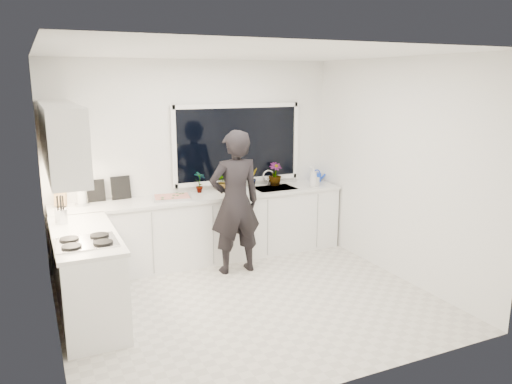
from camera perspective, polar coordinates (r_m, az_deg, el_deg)
name	(u,v)px	position (r m, az deg, el deg)	size (l,w,h in m)	color
floor	(249,301)	(5.76, -0.80, -12.40)	(4.00, 3.50, 0.02)	beige
wall_back	(197,160)	(6.94, -6.78, 3.65)	(4.00, 0.02, 2.70)	white
wall_left	(45,203)	(4.89, -22.92, -1.13)	(0.02, 3.50, 2.70)	white
wall_right	(397,170)	(6.40, 15.85, 2.47)	(0.02, 3.50, 2.70)	white
ceiling	(248,52)	(5.22, -0.90, 15.74)	(4.00, 3.50, 0.02)	white
window	(238,144)	(7.09, -2.11, 5.55)	(1.80, 0.02, 1.00)	black
base_cabinets_back	(206,229)	(6.86, -5.77, -4.24)	(3.92, 0.58, 0.88)	white
base_cabinets_left	(88,277)	(5.51, -18.68, -9.22)	(0.58, 1.60, 0.88)	white
countertop_back	(205,197)	(6.73, -5.83, -0.52)	(3.94, 0.62, 0.04)	silver
countertop_left	(84,235)	(5.36, -19.03, -4.65)	(0.62, 1.60, 0.04)	silver
upper_cabinets	(61,138)	(5.50, -21.39, 5.75)	(0.34, 2.10, 0.70)	white
sink	(274,191)	(7.15, 2.12, 0.07)	(0.58, 0.42, 0.14)	silver
faucet	(268,178)	(7.29, 1.42, 1.61)	(0.03, 0.03, 0.22)	silver
stovetop	(86,242)	(5.01, -18.85, -5.40)	(0.56, 0.48, 0.03)	black
person	(235,202)	(6.31, -2.41, -1.19)	(0.67, 0.44, 1.84)	black
pizza_tray	(172,198)	(6.57, -9.58, -0.64)	(0.48, 0.35, 0.03)	silver
pizza	(172,196)	(6.57, -9.59, -0.50)	(0.44, 0.31, 0.01)	red
watering_can	(317,177)	(7.65, 6.94, 1.71)	(0.14, 0.14, 0.13)	blue
paper_towel_roll	(81,195)	(6.49, -19.33, -0.33)	(0.11, 0.11, 0.26)	silver
knife_block	(61,198)	(6.51, -21.43, -0.62)	(0.13, 0.10, 0.22)	olive
utensil_crock	(61,216)	(5.75, -21.37, -2.62)	(0.13, 0.13, 0.16)	silver
picture_frame_large	(96,191)	(6.64, -17.82, 0.16)	(0.22, 0.02, 0.28)	black
picture_frame_small	(121,188)	(6.68, -15.19, 0.49)	(0.25, 0.02, 0.30)	black
herb_plants	(243,178)	(7.07, -1.52, 1.58)	(1.34, 0.25, 0.34)	#26662D
soap_bottles	(314,178)	(7.25, 6.63, 1.65)	(0.17, 0.16, 0.29)	#D8BF66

